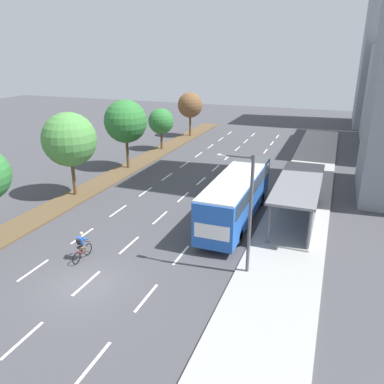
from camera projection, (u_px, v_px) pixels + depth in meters
ground_plane at (85, 285)px, 19.72m from camera, size 140.00×140.00×0.00m
median_strip at (133, 166)px, 39.98m from camera, size 2.60×52.00×0.12m
sidewalk_right at (306, 185)px, 34.10m from camera, size 4.50×52.00×0.15m
lane_divider_left at (167, 177)px, 36.60m from camera, size 0.14×46.91×0.01m
lane_divider_center at (201, 181)px, 35.43m from camera, size 0.14×46.91×0.01m
lane_divider_right at (238, 185)px, 34.26m from camera, size 0.14×46.91×0.01m
bus_shelter at (302, 197)px, 26.35m from camera, size 2.90×9.72×2.86m
bus at (237, 193)px, 26.51m from camera, size 2.54×11.29×3.37m
cyclist at (82, 247)px, 21.86m from camera, size 0.46×1.82×1.71m
median_tree_second at (69, 140)px, 30.18m from camera, size 4.32×4.32×6.81m
median_tree_third at (126, 121)px, 37.50m from camera, size 4.24×4.24×6.85m
median_tree_fourth at (161, 121)px, 45.44m from camera, size 3.06×3.06×4.90m
median_tree_fifth at (190, 105)px, 52.39m from camera, size 3.43×3.43×5.97m
streetlight at (247, 207)px, 19.43m from camera, size 1.91×0.24×6.50m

